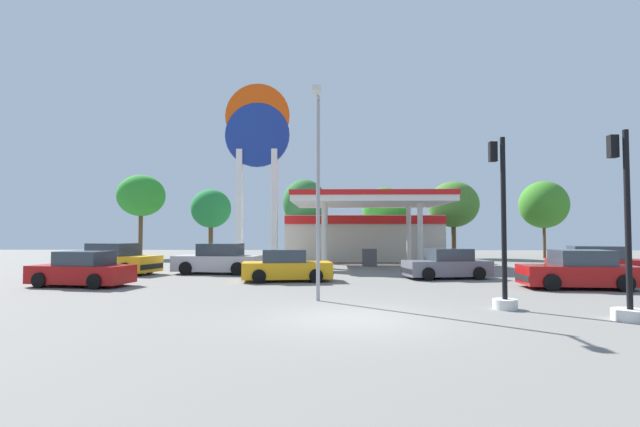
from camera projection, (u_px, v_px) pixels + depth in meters
name	position (u px, v px, depth m)	size (l,w,h in m)	color
ground_plane	(353.00, 318.00, 11.62)	(90.00, 90.00, 0.00)	slate
gas_station	(363.00, 233.00, 36.10)	(11.72, 14.85, 4.57)	beige
station_pole_sign	(257.00, 149.00, 31.26)	(4.34, 0.56, 12.18)	white
car_0	(218.00, 260.00, 24.27)	(4.54, 2.33, 1.57)	black
car_1	(447.00, 265.00, 21.69)	(4.12, 2.30, 1.39)	black
car_2	(82.00, 270.00, 18.57)	(4.12, 2.28, 1.40)	black
car_3	(286.00, 267.00, 20.52)	(4.10, 2.21, 1.40)	black
car_4	(598.00, 264.00, 21.51)	(4.54, 2.70, 1.52)	black
car_5	(115.00, 260.00, 23.94)	(4.78, 2.98, 1.59)	black
car_6	(578.00, 271.00, 17.78)	(4.24, 2.12, 1.48)	black
traffic_signal_0	(503.00, 252.00, 13.10)	(0.66, 0.69, 4.85)	silver
traffic_signal_1	(628.00, 270.00, 11.40)	(0.84, 0.84, 4.69)	silver
tree_0	(141.00, 196.00, 39.54)	(3.97, 3.97, 7.03)	brown
tree_1	(211.00, 209.00, 40.07)	(3.42, 3.42, 5.87)	brown
tree_2	(305.00, 203.00, 41.09)	(3.85, 3.85, 6.84)	brown
tree_3	(385.00, 209.00, 40.11)	(3.86, 3.86, 6.03)	brown
tree_4	(453.00, 205.00, 39.43)	(4.25, 4.25, 6.47)	brown
tree_5	(544.00, 205.00, 38.60)	(3.92, 3.92, 6.41)	brown
corner_streetlamp	(318.00, 175.00, 14.60)	(0.24, 1.48, 6.52)	gray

